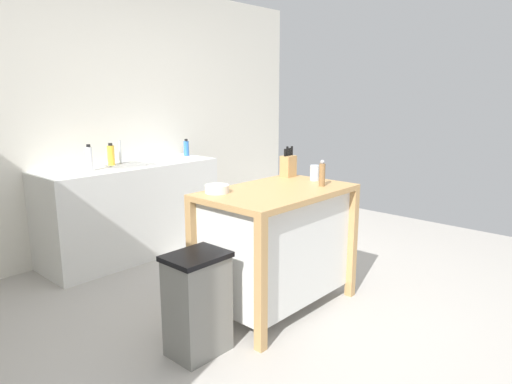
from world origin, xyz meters
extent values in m
plane|color=#ADA8A0|center=(0.00, 0.00, 0.00)|extent=(6.27, 6.27, 0.00)
cube|color=silver|center=(0.00, 2.26, 1.30)|extent=(5.27, 0.10, 2.60)
cube|color=tan|center=(0.13, 0.17, 0.86)|extent=(1.11, 0.69, 0.04)
cube|color=silver|center=(0.13, 0.17, 0.47)|extent=(1.01, 0.59, 0.74)
cube|color=tan|center=(-0.39, -0.14, 0.42)|extent=(0.06, 0.06, 0.84)
cube|color=tan|center=(0.66, -0.14, 0.42)|extent=(0.06, 0.06, 0.84)
cube|color=tan|center=(-0.39, 0.49, 0.42)|extent=(0.06, 0.06, 0.84)
cube|color=tan|center=(0.66, 0.49, 0.42)|extent=(0.06, 0.06, 0.84)
cube|color=tan|center=(0.57, 0.42, 0.97)|extent=(0.11, 0.09, 0.17)
cylinder|color=black|center=(0.52, 0.42, 1.08)|extent=(0.02, 0.02, 0.06)
cylinder|color=black|center=(0.55, 0.42, 1.09)|extent=(0.02, 0.02, 0.08)
cylinder|color=black|center=(0.58, 0.42, 1.09)|extent=(0.02, 0.02, 0.06)
cylinder|color=black|center=(0.61, 0.42, 1.09)|extent=(0.02, 0.02, 0.07)
cylinder|color=silver|center=(-0.23, 0.40, 0.91)|extent=(0.16, 0.16, 0.05)
cylinder|color=gray|center=(-0.23, 0.40, 0.94)|extent=(0.14, 0.14, 0.01)
cylinder|color=silver|center=(0.58, 0.17, 0.94)|extent=(0.07, 0.07, 0.12)
cylinder|color=olive|center=(0.43, 0.00, 0.97)|extent=(0.04, 0.04, 0.17)
sphere|color=#99999E|center=(0.43, 0.00, 1.06)|extent=(0.03, 0.03, 0.03)
cube|color=slate|center=(-0.66, 0.13, 0.30)|extent=(0.34, 0.26, 0.60)
cube|color=black|center=(-0.66, 0.13, 0.61)|extent=(0.36, 0.28, 0.03)
cube|color=silver|center=(0.05, 1.91, 0.44)|extent=(1.70, 0.60, 0.88)
cube|color=silver|center=(0.05, 1.89, 0.87)|extent=(0.44, 0.36, 0.03)
cylinder|color=#B7BCC1|center=(0.05, 2.05, 0.99)|extent=(0.02, 0.02, 0.22)
cylinder|color=white|center=(-0.37, 1.86, 0.99)|extent=(0.06, 0.06, 0.21)
cylinder|color=black|center=(-0.37, 1.86, 1.10)|extent=(0.03, 0.03, 0.02)
cylinder|color=yellow|center=(-0.08, 2.01, 0.98)|extent=(0.06, 0.06, 0.18)
cylinder|color=black|center=(-0.08, 2.01, 1.08)|extent=(0.04, 0.04, 0.02)
cylinder|color=blue|center=(0.81, 2.00, 0.96)|extent=(0.06, 0.06, 0.16)
cylinder|color=black|center=(0.81, 2.00, 1.05)|extent=(0.03, 0.03, 0.02)
camera|label=1|loc=(-2.29, -1.83, 1.55)|focal=32.01mm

